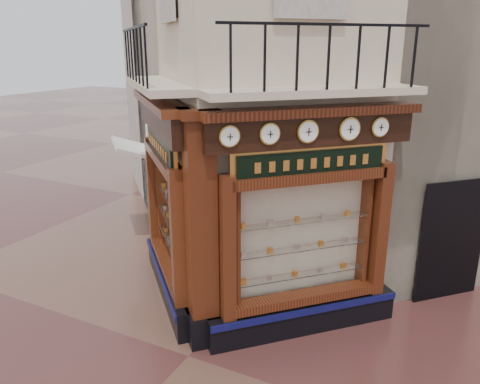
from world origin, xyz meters
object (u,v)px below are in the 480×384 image
Objects in this scene: corner_pilaster at (201,236)px; clock_b at (270,134)px; clock_a at (229,136)px; signboard_left at (160,146)px; clock_e at (380,127)px; clock_d at (349,129)px; awning at (141,239)px; clock_c at (308,132)px; signboard_right at (312,162)px.

clock_b is at bearing -23.57° from corner_pilaster.
clock_a is (0.55, -0.05, 1.67)m from corner_pilaster.
signboard_left is (-2.46, 0.62, -0.52)m from clock_b.
corner_pilaster reaches higher than clock_e.
clock_d is 1.17× the size of clock_e.
clock_d is 3.46m from signboard_left.
clock_b is 1.91m from clock_e.
clock_c is at bearing -158.21° from awning.
clock_d is (0.95, 0.95, 0.00)m from clock_b.
corner_pilaster is 12.48× the size of clock_e.
corner_pilaster reaches higher than signboard_left.
signboard_right is at bearing 174.44° from clock_e.
clock_e is 0.19× the size of awning.
awning is at bearing 95.90° from corner_pilaster.
clock_c reaches higher than clock_a.
clock_e is at bearing -5.56° from signboard_right.
clock_b reaches higher than awning.
clock_a is 0.90× the size of clock_c.
clock_c is at bearing -14.91° from corner_pilaster.
clock_d is at bearing -10.85° from signboard_right.
clock_a is 1.97m from clock_d.
clock_b reaches higher than clock_a.
clock_c is 2.95m from signboard_left.
awning is 0.82× the size of signboard_left.
signboard_left is at bearing 135.00° from signboard_right.
clock_b is 1.35m from clock_d.
clock_e is at bearing 0.00° from clock_d.
clock_e reaches higher than awning.
clock_a is 0.16× the size of signboard_right.
corner_pilaster is 2.02× the size of signboard_right.
corner_pilaster is at bearing 171.58° from clock_e.
clock_a reaches higher than signboard_right.
clock_e is at bearing -124.22° from signboard_left.
clock_e is at bearing -8.42° from corner_pilaster.
clock_b reaches higher than signboard_right.
clock_b reaches higher than clock_e.
clock_a is 2.53m from clock_e.
clock_c is 0.55m from signboard_right.
clock_a reaches higher than clock_e.
signboard_right is at bearing 4.53° from clock_a.
signboard_left is at bearing 100.25° from corner_pilaster.
clock_a is at bearing -175.47° from signboard_right.
clock_b is 2.59m from signboard_left.
signboard_left is at bearing -176.59° from awning.
clock_b is at bearing -180.00° from clock_d.
corner_pilaster is 1.98m from clock_b.
clock_b is (0.99, 0.39, 1.67)m from corner_pilaster.
clock_b is (0.44, 0.44, -0.00)m from clock_a.
corner_pilaster reaches higher than clock_a.
signboard_left is 2.92m from signboard_right.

